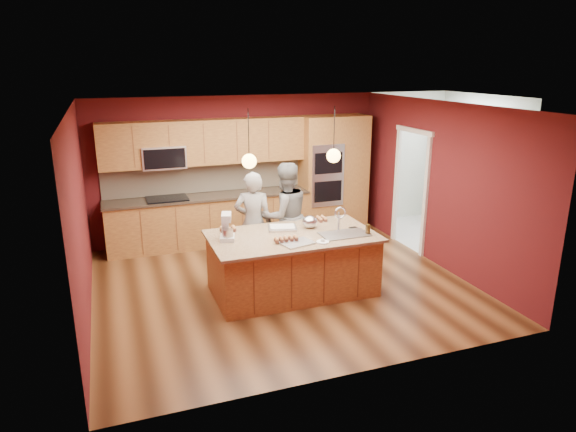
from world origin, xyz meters
name	(u,v)px	position (x,y,z in m)	size (l,w,h in m)	color
floor	(281,284)	(0.00, 0.00, 0.00)	(5.50, 5.50, 0.00)	#3F2210
ceiling	(281,106)	(0.00, 0.00, 2.70)	(5.50, 5.50, 0.00)	white
wall_back	(238,168)	(0.00, 2.50, 1.35)	(5.50, 5.50, 0.00)	#521316
wall_front	(361,258)	(0.00, -2.50, 1.35)	(5.50, 5.50, 0.00)	#521316
wall_left	(80,218)	(-2.75, 0.00, 1.35)	(5.00, 5.00, 0.00)	#521316
wall_right	(440,185)	(2.75, 0.00, 1.35)	(5.00, 5.00, 0.00)	#521316
cabinet_run	(206,192)	(-0.68, 2.25, 0.98)	(3.74, 0.64, 2.30)	brown
oven_column	(333,174)	(1.85, 2.19, 1.15)	(1.30, 0.62, 2.30)	brown
doorway_trim	(410,192)	(2.73, 0.80, 1.05)	(0.08, 1.11, 2.20)	white
laundry_room	(475,134)	(4.35, 1.20, 1.95)	(2.60, 2.70, 2.70)	#BBBBB4
pendant_left	(249,161)	(-0.54, -0.27, 2.00)	(0.20, 0.20, 0.80)	black
pendant_right	(334,155)	(0.70, -0.27, 2.00)	(0.20, 0.20, 0.80)	black
island	(293,262)	(0.09, -0.28, 0.45)	(2.40, 1.35, 1.26)	brown
person_left	(253,223)	(-0.24, 0.65, 0.83)	(0.60, 0.40, 1.65)	black
person_right	(285,216)	(0.29, 0.65, 0.88)	(0.86, 0.67, 1.76)	slate
stand_mixer	(227,228)	(-0.86, -0.15, 1.05)	(0.26, 0.31, 0.38)	silver
sheet_cake	(282,228)	(0.03, 0.02, 0.91)	(0.48, 0.41, 0.05)	silver
cooling_rack	(297,243)	(0.01, -0.65, 0.89)	(0.43, 0.31, 0.02)	#BBBDC3
mixing_bowl	(310,222)	(0.44, -0.05, 0.98)	(0.23, 0.23, 0.20)	silver
plate	(323,242)	(0.36, -0.72, 0.89)	(0.18, 0.18, 0.01)	white
tumbler	(368,229)	(1.12, -0.60, 0.95)	(0.07, 0.07, 0.14)	#36230D
phone	(353,228)	(1.05, -0.28, 0.89)	(0.12, 0.06, 0.01)	black
cupcakes_left	(228,229)	(-0.76, 0.20, 0.92)	(0.25, 0.17, 0.07)	#CA864B
cupcakes_rack	(286,239)	(-0.12, -0.54, 0.93)	(0.35, 0.14, 0.06)	#CA864B
cupcakes_right	(322,219)	(0.75, 0.22, 0.92)	(0.15, 0.22, 0.07)	#CA864B
washer	(475,211)	(4.21, 0.80, 0.54)	(0.67, 0.69, 1.08)	silver
dryer	(449,204)	(4.21, 1.59, 0.48)	(0.60, 0.62, 0.97)	silver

